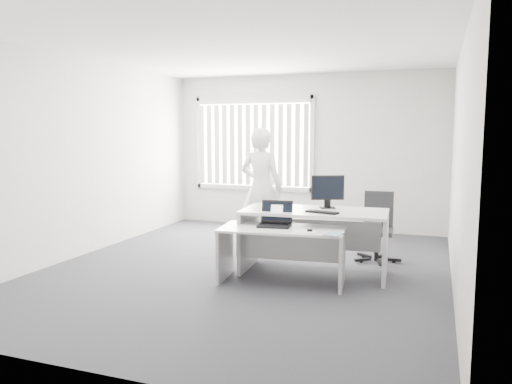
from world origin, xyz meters
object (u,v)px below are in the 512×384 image
(office_chair, at_px, (377,239))
(person, at_px, (261,188))
(desk_far, at_px, (314,228))
(laptop, at_px, (274,214))
(desk_near, at_px, (282,243))
(monitor, at_px, (328,192))

(office_chair, height_order, person, person)
(office_chair, distance_m, person, 1.89)
(desk_far, distance_m, person, 1.62)
(office_chair, distance_m, laptop, 1.81)
(desk_near, xyz_separation_m, desk_far, (0.27, 0.49, 0.11))
(laptop, bearing_deg, desk_near, -25.47)
(monitor, bearing_deg, desk_far, -140.87)
(desk_far, distance_m, office_chair, 1.19)
(office_chair, bearing_deg, monitor, -129.62)
(desk_far, bearing_deg, desk_near, -122.31)
(desk_far, height_order, person, person)
(office_chair, relative_size, person, 0.52)
(office_chair, xyz_separation_m, person, (-1.77, 0.21, 0.62))
(person, bearing_deg, monitor, 147.95)
(desk_far, bearing_deg, person, 130.31)
(desk_near, bearing_deg, desk_far, 54.95)
(desk_near, distance_m, laptop, 0.35)
(laptop, bearing_deg, monitor, 46.85)
(monitor, bearing_deg, office_chair, 29.76)
(desk_near, distance_m, person, 1.89)
(monitor, bearing_deg, laptop, -148.96)
(desk_far, distance_m, monitor, 0.50)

